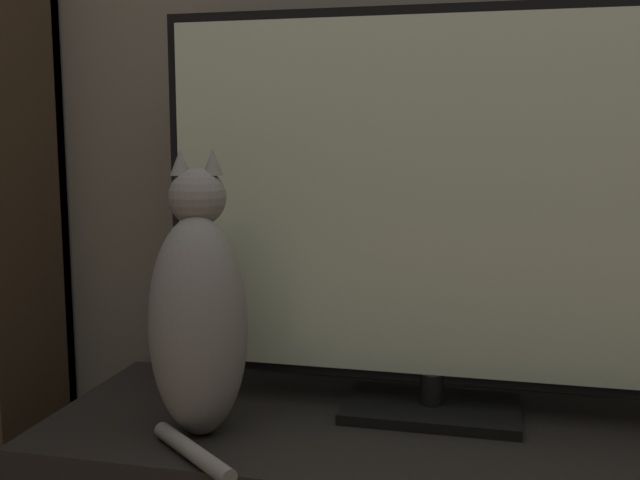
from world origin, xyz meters
TOP-DOWN VIEW (x-y plane):
  - wall_back at (0.00, 1.22)m, footprint 4.80×0.05m
  - tv at (-0.01, 1.01)m, footprint 1.04×0.20m
  - cat at (-0.41, 0.82)m, footprint 0.23×0.29m

SIDE VIEW (x-z plane):
  - cat at x=-0.41m, z-range 0.48..0.98m
  - tv at x=-0.01m, z-range 0.53..1.28m
  - wall_back at x=0.00m, z-range 0.00..2.60m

